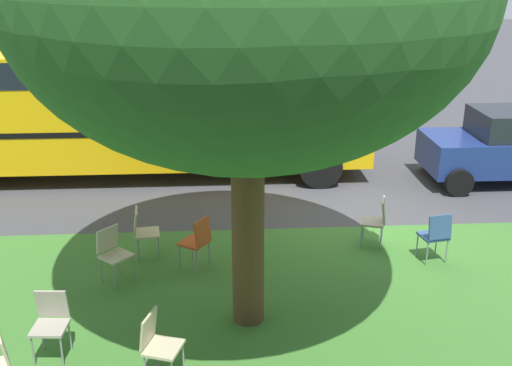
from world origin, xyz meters
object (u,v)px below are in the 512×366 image
Objects in this scene: chair_5 at (158,341)px; chair_7 at (197,239)px; chair_0 at (51,319)px; school_bus at (140,99)px; chair_6 at (113,250)px; chair_3 at (143,229)px; chair_4 at (436,233)px; parked_car at (510,145)px; chair_1 at (377,218)px.

chair_5 and chair_7 have the same top height.
chair_0 is 0.08× the size of school_bus.
chair_3 is at bearing -116.43° from chair_6.
chair_7 is at bearing -98.09° from chair_5.
chair_4 is 0.24× the size of parked_car.
parked_car reaches higher than chair_0.
chair_7 is (3.12, 0.64, 0.00)m from chair_1.
chair_1 and chair_5 have the same top height.
chair_0 is 5.67m from chair_1.
chair_1 is (-4.90, -2.85, 0.00)m from chair_0.
parked_car reaches higher than chair_5.
chair_7 is (-0.39, -2.76, 0.00)m from chair_5.
chair_6 is 9.17m from parked_car.
chair_7 is 5.19m from school_bus.
chair_4 is at bearing 174.36° from chair_3.
chair_1 is 1.06m from chair_4.
chair_0 is at bearing 34.38° from parked_car.
chair_5 is 2.61m from chair_6.
chair_3 is at bearing -107.76° from chair_0.
chair_7 is at bearing 28.40° from parked_car.
chair_1 is 1.00× the size of chair_7.
chair_0 and chair_3 have the same top height.
chair_5 is 1.00× the size of chair_6.
chair_7 is 7.86m from parked_car.
chair_0 is 7.17m from school_bus.
chair_4 is 1.00× the size of chair_7.
school_bus reaches higher than chair_5.
chair_1 is 1.00× the size of chair_5.
parked_car is at bearing -140.78° from chair_1.
chair_5 is at bearing 99.49° from chair_3.
chair_3 is at bearing -25.62° from chair_7.
parked_car is (-6.91, -3.74, 0.32)m from chair_7.
chair_7 is at bearing 11.65° from chair_1.
chair_7 is (-1.78, -2.21, 0.00)m from chair_0.
chair_6 is 5.31m from school_bus.
chair_1 is 1.00× the size of chair_6.
chair_3 is at bearing 2.80° from chair_1.
chair_5 is 9.78m from parked_car.
chair_4 is at bearing 140.06° from chair_1.
chair_6 is (5.24, 0.28, 0.00)m from chair_4.
chair_7 is at bearing -166.41° from chair_6.
chair_3 is 0.85m from chair_6.
parked_car is (-7.31, -6.50, 0.32)m from chair_5.
chair_6 is at bearing 26.24° from parked_car.
chair_6 is (-0.47, -1.89, 0.00)m from chair_0.
chair_6 is 0.08× the size of school_bus.
school_bus reaches higher than chair_4.
chair_3 is 1.00× the size of chair_4.
chair_0 is at bearing 86.93° from school_bus.
chair_5 is 7.77m from school_bus.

